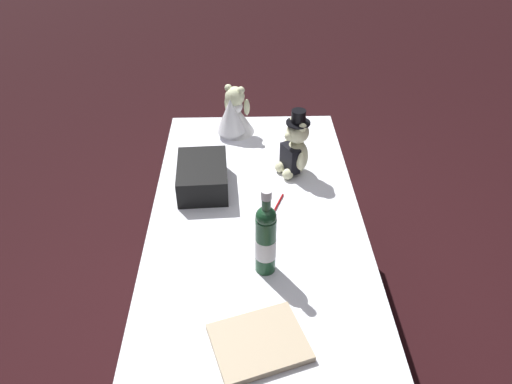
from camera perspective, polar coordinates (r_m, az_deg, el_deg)
name	(u,v)px	position (r m, az deg, el deg)	size (l,w,h in m)	color
ground_plane	(256,331)	(2.41, 0.00, -15.92)	(12.00, 12.00, 0.00)	black
reception_table	(256,278)	(2.13, 0.00, -10.02)	(1.54, 0.81, 0.73)	white
teddy_bear_groom	(295,149)	(2.04, 4.58, 5.07)	(0.14, 0.14, 0.29)	beige
teddy_bear_bride	(234,114)	(2.33, -2.61, 9.09)	(0.23, 0.20, 0.24)	white
champagne_bottle	(266,238)	(1.56, 1.15, -5.46)	(0.07, 0.07, 0.33)	#194226
signing_pen	(278,204)	(1.92, 2.60, -1.36)	(0.13, 0.06, 0.01)	maroon
gift_case_black	(203,176)	(1.99, -6.27, 1.87)	(0.29, 0.21, 0.11)	black
guestbook	(259,342)	(1.46, 0.36, -17.19)	(0.21, 0.26, 0.02)	tan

